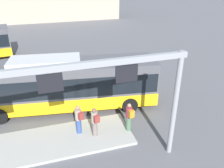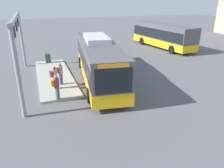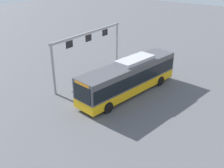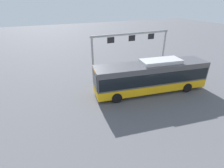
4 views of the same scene
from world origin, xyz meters
The scene contains 8 objects.
ground_plane centered at (0.00, 0.00, 0.00)m, with size 120.00×120.00×0.00m, color #56565B.
platform_curb centered at (-1.86, -3.40, 0.08)m, with size 10.00×2.80×0.16m, color #9E9E99.
bus_main centered at (-0.01, 0.00, 1.81)m, with size 12.02×4.15×3.46m.
person_boarding centered at (3.06, -3.71, 1.05)m, with size 0.40×0.57×1.67m.
person_waiting_near centered at (1.19, -3.62, 1.05)m, with size 0.43×0.58×1.67m.
person_waiting_mid centered at (0.44, -3.13, 1.05)m, with size 0.51×0.60×1.67m.
platform_sign_gantry centered at (-0.82, -5.71, 3.83)m, with size 10.91×0.24×5.20m.
trash_bin centered at (-6.10, -3.52, 0.61)m, with size 0.52×0.52×0.90m, color #2D5133.
Camera 3 is at (20.43, 12.84, 12.23)m, focal length 43.38 mm.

